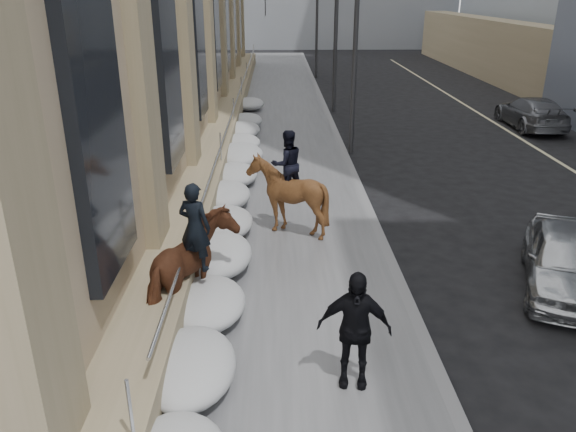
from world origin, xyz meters
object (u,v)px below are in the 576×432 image
object	(u,v)px
mounted_horse_right	(287,191)
car_silver	(566,260)
pedestrian	(354,329)
mounted_horse_left	(192,266)
car_grey	(531,113)

from	to	relation	value
mounted_horse_right	car_silver	distance (m)	6.55
pedestrian	car_silver	bearing A→B (deg)	40.62
mounted_horse_left	pedestrian	size ratio (longest dim) A/B	1.34
car_silver	pedestrian	bearing A→B (deg)	-126.21
mounted_horse_right	pedestrian	size ratio (longest dim) A/B	1.35
mounted_horse_left	mounted_horse_right	world-z (taller)	mounted_horse_right
mounted_horse_right	car_grey	distance (m)	16.60
mounted_horse_left	car_silver	xyz separation A→B (m)	(7.71, 1.05, -0.49)
mounted_horse_left	car_grey	bearing A→B (deg)	-108.71
mounted_horse_right	pedestrian	distance (m)	6.13
pedestrian	car_silver	world-z (taller)	pedestrian
car_silver	mounted_horse_left	bearing A→B (deg)	-151.03
mounted_horse_left	car_silver	bearing A→B (deg)	-151.02
car_silver	car_grey	xyz separation A→B (m)	(5.64, 14.89, 0.04)
mounted_horse_right	car_grey	world-z (taller)	mounted_horse_right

